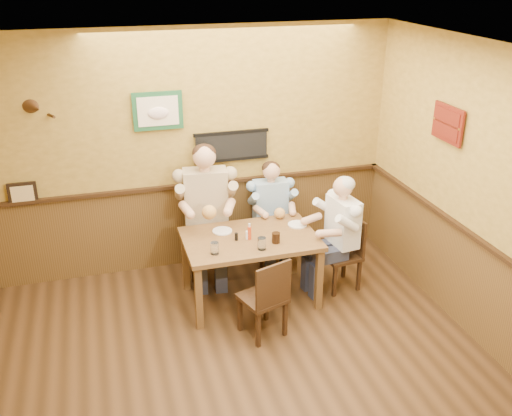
% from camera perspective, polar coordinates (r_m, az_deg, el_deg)
% --- Properties ---
extents(room, '(5.02, 5.03, 2.81)m').
position_cam_1_polar(room, '(4.33, -1.39, -0.23)').
color(room, '#321F0F').
rests_on(room, ground).
extents(dining_table, '(1.40, 0.90, 0.75)m').
position_cam_1_polar(dining_table, '(6.04, -0.59, -3.70)').
color(dining_table, brown).
rests_on(dining_table, ground).
extents(chair_back_left, '(0.51, 0.51, 1.00)m').
position_cam_1_polar(chair_back_left, '(6.63, -4.91, -2.66)').
color(chair_back_left, '#352110').
rests_on(chair_back_left, ground).
extents(chair_back_right, '(0.39, 0.39, 0.81)m').
position_cam_1_polar(chair_back_right, '(6.92, 1.42, -2.27)').
color(chair_back_right, '#352110').
rests_on(chair_back_right, ground).
extents(chair_right_end, '(0.43, 0.43, 0.84)m').
position_cam_1_polar(chair_right_end, '(6.43, 8.45, -4.55)').
color(chair_right_end, '#352110').
rests_on(chair_right_end, ground).
extents(chair_near_side, '(0.50, 0.50, 0.86)m').
position_cam_1_polar(chair_near_side, '(5.61, 0.65, -8.79)').
color(chair_near_side, '#352110').
rests_on(chair_near_side, ground).
extents(diner_tan_shirt, '(0.74, 0.74, 1.43)m').
position_cam_1_polar(diner_tan_shirt, '(6.54, -4.97, -0.98)').
color(diner_tan_shirt, tan).
rests_on(diner_tan_shirt, ground).
extents(diner_blue_polo, '(0.55, 0.55, 1.16)m').
position_cam_1_polar(diner_blue_polo, '(6.84, 1.43, -0.96)').
color(diner_blue_polo, '#8AADCF').
rests_on(diner_blue_polo, ground).
extents(diner_white_elder, '(0.62, 0.62, 1.20)m').
position_cam_1_polar(diner_white_elder, '(6.35, 8.55, -3.13)').
color(diner_white_elder, white).
rests_on(diner_white_elder, ground).
extents(water_glass_left, '(0.10, 0.10, 0.12)m').
position_cam_1_polar(water_glass_left, '(5.66, -4.15, -4.03)').
color(water_glass_left, white).
rests_on(water_glass_left, dining_table).
extents(water_glass_mid, '(0.11, 0.11, 0.13)m').
position_cam_1_polar(water_glass_mid, '(5.73, 0.59, -3.58)').
color(water_glass_mid, silver).
rests_on(water_glass_mid, dining_table).
extents(cola_tumbler, '(0.11, 0.11, 0.11)m').
position_cam_1_polar(cola_tumbler, '(5.86, 2.01, -2.99)').
color(cola_tumbler, black).
rests_on(cola_tumbler, dining_table).
extents(hot_sauce_bottle, '(0.04, 0.04, 0.16)m').
position_cam_1_polar(hot_sauce_bottle, '(5.92, -0.66, -2.44)').
color(hot_sauce_bottle, '#BF3914').
rests_on(hot_sauce_bottle, dining_table).
extents(salt_shaker, '(0.05, 0.05, 0.09)m').
position_cam_1_polar(salt_shaker, '(5.94, -0.87, -2.72)').
color(salt_shaker, white).
rests_on(salt_shaker, dining_table).
extents(pepper_shaker, '(0.04, 0.04, 0.08)m').
position_cam_1_polar(pepper_shaker, '(5.91, -1.98, -2.88)').
color(pepper_shaker, black).
rests_on(pepper_shaker, dining_table).
extents(plate_far_left, '(0.23, 0.23, 0.01)m').
position_cam_1_polar(plate_far_left, '(6.12, -3.39, -2.30)').
color(plate_far_left, white).
rests_on(plate_far_left, dining_table).
extents(plate_far_right, '(0.21, 0.21, 0.01)m').
position_cam_1_polar(plate_far_right, '(6.27, 4.16, -1.66)').
color(plate_far_right, silver).
rests_on(plate_far_right, dining_table).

